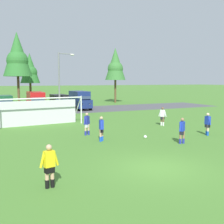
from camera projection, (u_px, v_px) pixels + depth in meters
The scene contains 18 objects.
ground_plane at pixel (67, 123), 26.03m from camera, with size 400.00×400.00×0.00m, color #477A2D.
parking_lot_strip at pixel (44, 111), 35.82m from camera, with size 52.00×8.40×0.01m, color #4C4C51.
soccer_ball at pixel (145, 137), 18.95m from camera, with size 0.22×0.22×0.22m.
soccer_goal at pixel (40, 111), 24.39m from camera, with size 7.56×2.59×2.57m.
referee at pixel (49, 166), 10.13m from camera, with size 0.75×0.32×1.64m.
player_striker_near at pixel (101, 129), 18.00m from camera, with size 0.34×0.72×1.64m.
player_midfield_center at pixel (87, 124), 20.04m from camera, with size 0.66×0.50×1.64m.
player_defender_far at pixel (208, 124), 19.94m from camera, with size 0.25×0.73×1.64m.
player_winger_left at pixel (182, 131), 17.31m from camera, with size 0.71×0.41×1.64m.
player_winger_right at pixel (162, 116), 24.28m from camera, with size 0.52×0.64×1.64m.
parked_car_slot_left at pixel (5, 104), 33.64m from camera, with size 2.15×4.61×2.16m.
parked_car_slot_center_left at pixel (36, 101), 35.28m from camera, with size 2.28×4.84×2.52m.
parked_car_slot_center at pixel (59, 103), 35.81m from camera, with size 2.22×4.64×2.16m.
parked_car_slot_center_right at pixel (80, 100), 38.04m from camera, with size 2.24×4.82×2.52m.
tree_mid_left at pixel (17, 56), 40.32m from camera, with size 4.13×4.13×11.02m.
tree_center_back at pixel (30, 69), 45.92m from camera, with size 3.20×3.20×8.52m.
tree_mid_right at pixel (115, 65), 49.36m from camera, with size 3.67×3.67×9.79m.
street_lamp at pixel (61, 83), 31.60m from camera, with size 2.00×0.32×7.12m.
Camera 1 is at (-6.98, -10.14, 3.95)m, focal length 44.25 mm.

